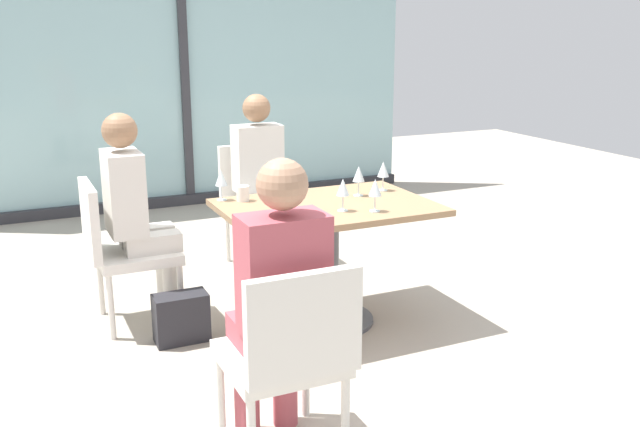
{
  "coord_description": "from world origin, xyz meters",
  "views": [
    {
      "loc": [
        -1.71,
        -3.61,
        1.75
      ],
      "look_at": [
        0.0,
        0.1,
        0.65
      ],
      "focal_mm": 40.02,
      "sensor_mm": 36.0,
      "label": 1
    }
  ],
  "objects_px": {
    "person_front_left": "(278,293)",
    "coffee_cup": "(243,193)",
    "chair_near_window": "(256,198)",
    "wine_glass_5": "(221,178)",
    "dining_table_main": "(327,237)",
    "wine_glass_3": "(359,175)",
    "chair_front_left": "(289,351)",
    "cell_phone_on_table": "(256,217)",
    "person_near_window": "(261,173)",
    "wine_glass_0": "(279,200)",
    "chair_far_left": "(119,244)",
    "wine_glass_1": "(343,188)",
    "wine_glass_2": "(375,188)",
    "person_far_left": "(136,209)",
    "handbag_1": "(304,263)",
    "handbag_0": "(181,318)",
    "wine_glass_4": "(383,170)"
  },
  "relations": [
    {
      "from": "chair_front_left",
      "to": "person_front_left",
      "type": "bearing_deg",
      "value": 90.0
    },
    {
      "from": "handbag_0",
      "to": "wine_glass_3",
      "type": "bearing_deg",
      "value": 1.04
    },
    {
      "from": "chair_front_left",
      "to": "person_far_left",
      "type": "distance_m",
      "value": 1.74
    },
    {
      "from": "chair_far_left",
      "to": "person_near_window",
      "type": "height_order",
      "value": "person_near_window"
    },
    {
      "from": "wine_glass_5",
      "to": "cell_phone_on_table",
      "type": "relative_size",
      "value": 1.28
    },
    {
      "from": "chair_near_window",
      "to": "person_front_left",
      "type": "xyz_separation_m",
      "value": [
        -0.74,
        -2.34,
        0.2
      ]
    },
    {
      "from": "chair_front_left",
      "to": "handbag_0",
      "type": "relative_size",
      "value": 2.9
    },
    {
      "from": "chair_near_window",
      "to": "cell_phone_on_table",
      "type": "relative_size",
      "value": 6.04
    },
    {
      "from": "chair_front_left",
      "to": "cell_phone_on_table",
      "type": "distance_m",
      "value": 1.17
    },
    {
      "from": "person_front_left",
      "to": "wine_glass_2",
      "type": "relative_size",
      "value": 6.81
    },
    {
      "from": "wine_glass_2",
      "to": "wine_glass_3",
      "type": "relative_size",
      "value": 1.0
    },
    {
      "from": "person_far_left",
      "to": "wine_glass_0",
      "type": "xyz_separation_m",
      "value": [
        0.6,
        -0.76,
        0.16
      ]
    },
    {
      "from": "dining_table_main",
      "to": "coffee_cup",
      "type": "distance_m",
      "value": 0.56
    },
    {
      "from": "chair_far_left",
      "to": "wine_glass_1",
      "type": "height_order",
      "value": "wine_glass_1"
    },
    {
      "from": "wine_glass_5",
      "to": "handbag_1",
      "type": "distance_m",
      "value": 1.03
    },
    {
      "from": "wine_glass_0",
      "to": "wine_glass_5",
      "type": "bearing_deg",
      "value": 100.91
    },
    {
      "from": "person_far_left",
      "to": "wine_glass_5",
      "type": "distance_m",
      "value": 0.52
    },
    {
      "from": "person_front_left",
      "to": "coffee_cup",
      "type": "height_order",
      "value": "person_front_left"
    },
    {
      "from": "chair_near_window",
      "to": "person_near_window",
      "type": "height_order",
      "value": "person_near_window"
    },
    {
      "from": "coffee_cup",
      "to": "wine_glass_1",
      "type": "bearing_deg",
      "value": -46.52
    },
    {
      "from": "chair_far_left",
      "to": "wine_glass_1",
      "type": "xyz_separation_m",
      "value": [
        1.13,
        -0.65,
        0.37
      ]
    },
    {
      "from": "person_far_left",
      "to": "handbag_0",
      "type": "relative_size",
      "value": 4.2
    },
    {
      "from": "person_front_left",
      "to": "wine_glass_5",
      "type": "relative_size",
      "value": 6.81
    },
    {
      "from": "wine_glass_1",
      "to": "coffee_cup",
      "type": "distance_m",
      "value": 0.63
    },
    {
      "from": "chair_near_window",
      "to": "handbag_1",
      "type": "bearing_deg",
      "value": -75.66
    },
    {
      "from": "person_far_left",
      "to": "person_front_left",
      "type": "distance_m",
      "value": 1.62
    },
    {
      "from": "wine_glass_3",
      "to": "handbag_1",
      "type": "height_order",
      "value": "wine_glass_3"
    },
    {
      "from": "chair_front_left",
      "to": "wine_glass_0",
      "type": "bearing_deg",
      "value": 70.26
    },
    {
      "from": "person_near_window",
      "to": "wine_glass_2",
      "type": "distance_m",
      "value": 1.39
    },
    {
      "from": "chair_near_window",
      "to": "wine_glass_3",
      "type": "relative_size",
      "value": 4.7
    },
    {
      "from": "chair_far_left",
      "to": "wine_glass_2",
      "type": "bearing_deg",
      "value": -29.87
    },
    {
      "from": "wine_glass_4",
      "to": "handbag_1",
      "type": "distance_m",
      "value": 0.94
    },
    {
      "from": "chair_near_window",
      "to": "wine_glass_5",
      "type": "relative_size",
      "value": 4.7
    },
    {
      "from": "chair_front_left",
      "to": "wine_glass_5",
      "type": "relative_size",
      "value": 4.7
    },
    {
      "from": "wine_glass_5",
      "to": "handbag_0",
      "type": "height_order",
      "value": "wine_glass_5"
    },
    {
      "from": "person_near_window",
      "to": "chair_front_left",
      "type": "bearing_deg",
      "value": -107.68
    },
    {
      "from": "chair_far_left",
      "to": "wine_glass_3",
      "type": "distance_m",
      "value": 1.47
    },
    {
      "from": "wine_glass_2",
      "to": "handbag_1",
      "type": "height_order",
      "value": "wine_glass_2"
    },
    {
      "from": "handbag_0",
      "to": "wine_glass_0",
      "type": "bearing_deg",
      "value": -38.67
    },
    {
      "from": "person_near_window",
      "to": "wine_glass_3",
      "type": "relative_size",
      "value": 6.81
    },
    {
      "from": "chair_near_window",
      "to": "handbag_1",
      "type": "height_order",
      "value": "chair_near_window"
    },
    {
      "from": "wine_glass_5",
      "to": "wine_glass_3",
      "type": "bearing_deg",
      "value": -16.95
    },
    {
      "from": "dining_table_main",
      "to": "wine_glass_3",
      "type": "bearing_deg",
      "value": 22.41
    },
    {
      "from": "chair_far_left",
      "to": "coffee_cup",
      "type": "relative_size",
      "value": 9.67
    },
    {
      "from": "wine_glass_4",
      "to": "coffee_cup",
      "type": "height_order",
      "value": "wine_glass_4"
    },
    {
      "from": "wine_glass_3",
      "to": "coffee_cup",
      "type": "xyz_separation_m",
      "value": [
        -0.68,
        0.17,
        -0.09
      ]
    },
    {
      "from": "wine_glass_0",
      "to": "chair_near_window",
      "type": "bearing_deg",
      "value": 74.88
    },
    {
      "from": "person_front_left",
      "to": "wine_glass_5",
      "type": "height_order",
      "value": "person_front_left"
    },
    {
      "from": "dining_table_main",
      "to": "handbag_1",
      "type": "height_order",
      "value": "dining_table_main"
    },
    {
      "from": "chair_near_window",
      "to": "wine_glass_5",
      "type": "distance_m",
      "value": 1.08
    }
  ]
}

